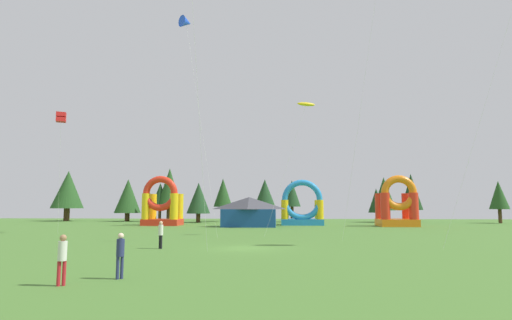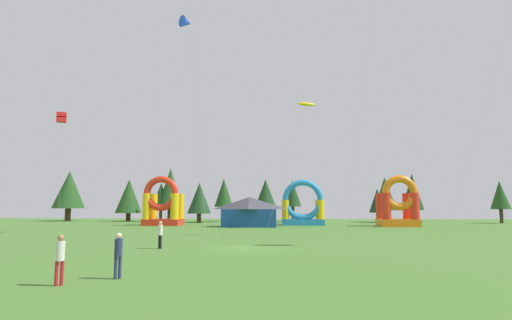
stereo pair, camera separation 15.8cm
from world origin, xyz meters
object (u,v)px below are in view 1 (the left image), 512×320
at_px(kite_yellow_parafoil, 306,104).
at_px(inflatable_yellow_castle, 397,207).
at_px(person_midfield, 120,251).
at_px(person_far_side, 161,232).
at_px(person_left_edge, 62,255).
at_px(inflatable_red_slide, 162,206).
at_px(kite_red_box, 61,117).
at_px(festival_tent, 249,212).
at_px(inflatable_orange_dome, 302,209).
at_px(kite_blue_delta, 186,23).

bearing_deg(kite_yellow_parafoil, inflatable_yellow_castle, 53.20).
xyz_separation_m(person_midfield, inflatable_yellow_castle, (22.63, 41.62, 1.57)).
height_order(person_far_side, inflatable_yellow_castle, inflatable_yellow_castle).
distance_m(person_left_edge, inflatable_red_slide, 44.94).
height_order(kite_red_box, festival_tent, kite_red_box).
bearing_deg(person_left_edge, inflatable_orange_dome, 41.64).
height_order(kite_blue_delta, person_midfield, kite_blue_delta).
height_order(person_midfield, inflatable_yellow_castle, inflatable_yellow_castle).
height_order(kite_yellow_parafoil, inflatable_red_slide, kite_yellow_parafoil).
xyz_separation_m(person_left_edge, festival_tent, (3.76, 41.16, 0.91)).
distance_m(inflatable_orange_dome, festival_tent, 8.86).
xyz_separation_m(kite_red_box, kite_yellow_parafoil, (24.16, 1.55, 1.33)).
xyz_separation_m(person_midfield, person_far_side, (-1.69, 11.33, 0.02)).
distance_m(person_far_side, festival_tent, 28.60).
bearing_deg(person_left_edge, kite_yellow_parafoil, 32.27).
relative_size(kite_blue_delta, person_left_edge, 12.46).
distance_m(kite_blue_delta, inflatable_yellow_castle, 36.74).
xyz_separation_m(person_left_edge, inflatable_red_slide, (-9.17, 43.96, 1.62)).
distance_m(person_left_edge, inflatable_orange_dome, 47.28).
height_order(kite_yellow_parafoil, festival_tent, kite_yellow_parafoil).
height_order(kite_yellow_parafoil, inflatable_yellow_castle, kite_yellow_parafoil).
relative_size(kite_blue_delta, inflatable_orange_dome, 3.49).
relative_size(kite_yellow_parafoil, person_midfield, 7.23).
xyz_separation_m(person_left_edge, inflatable_orange_dome, (11.23, 45.91, 1.24)).
relative_size(person_left_edge, festival_tent, 0.26).
relative_size(kite_red_box, inflatable_orange_dome, 1.81).
xyz_separation_m(inflatable_red_slide, festival_tent, (12.94, -2.80, -0.71)).
xyz_separation_m(kite_red_box, person_far_side, (13.40, -10.61, -10.44)).
bearing_deg(inflatable_orange_dome, person_midfield, -102.24).
distance_m(kite_red_box, festival_tent, 26.50).
bearing_deg(person_far_side, kite_yellow_parafoil, -94.22).
distance_m(person_midfield, festival_tent, 39.73).
bearing_deg(inflatable_yellow_castle, person_left_edge, -119.33).
distance_m(kite_yellow_parafoil, kite_blue_delta, 15.98).
bearing_deg(inflatable_yellow_castle, kite_blue_delta, -147.93).
bearing_deg(kite_yellow_parafoil, kite_red_box, -176.34).
bearing_deg(kite_red_box, person_far_side, -38.39).
bearing_deg(inflatable_red_slide, festival_tent, -12.23).
bearing_deg(kite_red_box, person_midfield, -55.49).
height_order(inflatable_red_slide, festival_tent, inflatable_red_slide).
bearing_deg(person_far_side, person_midfield, 135.79).
distance_m(kite_yellow_parafoil, inflatable_yellow_castle, 24.83).
relative_size(inflatable_orange_dome, festival_tent, 0.91).
height_order(person_midfield, person_left_edge, person_left_edge).
bearing_deg(kite_blue_delta, person_far_side, -82.35).
relative_size(inflatable_orange_dome, inflatable_yellow_castle, 0.95).
height_order(kite_yellow_parafoil, inflatable_orange_dome, kite_yellow_parafoil).
bearing_deg(person_midfield, inflatable_red_slide, -120.51).
bearing_deg(inflatable_orange_dome, kite_blue_delta, -124.49).
bearing_deg(inflatable_yellow_castle, person_midfield, -118.54).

